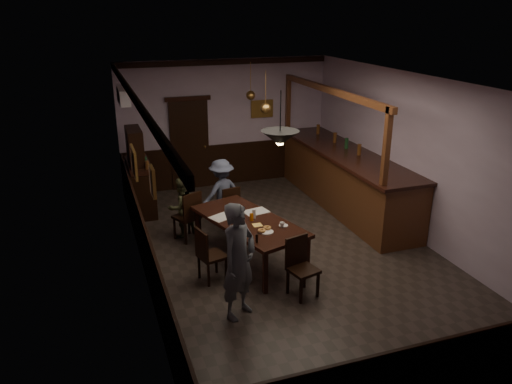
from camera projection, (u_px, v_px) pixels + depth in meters
name	position (u px, v px, depth m)	size (l,w,h in m)	color
room	(291.00, 173.00, 8.30)	(5.01, 8.01, 3.01)	#2D2621
dining_table	(249.00, 223.00, 8.37)	(1.61, 2.40, 0.75)	black
chair_far_left	(189.00, 214.00, 9.15)	(0.56, 0.56, 0.96)	black
chair_far_right	(229.00, 206.00, 9.65)	(0.45, 0.45, 0.88)	black
chair_near	(300.00, 264.00, 7.43)	(0.48, 0.48, 0.91)	black
chair_side	(208.00, 253.00, 7.78)	(0.47, 0.47, 0.90)	black
person_standing	(239.00, 261.00, 6.79)	(0.61, 0.40, 1.68)	#545961
person_seated_left	(181.00, 207.00, 9.33)	(0.56, 0.44, 1.15)	#4B5131
person_seated_right	(222.00, 192.00, 9.80)	(0.87, 0.50, 1.34)	#505973
newspaper_left	(223.00, 217.00, 8.46)	(0.42, 0.30, 0.01)	silver
newspaper_right	(256.00, 212.00, 8.67)	(0.42, 0.30, 0.01)	silver
napkin	(257.00, 225.00, 8.14)	(0.15, 0.15, 0.00)	#FFCC5D
saucer	(283.00, 225.00, 8.11)	(0.15, 0.15, 0.01)	white
coffee_cup	(282.00, 224.00, 8.04)	(0.08, 0.08, 0.07)	white
pastry_plate	(267.00, 232.00, 7.87)	(0.22, 0.22, 0.01)	white
pastry_ring_a	(262.00, 231.00, 7.86)	(0.13, 0.13, 0.04)	#C68C47
pastry_ring_b	(267.00, 228.00, 7.96)	(0.13, 0.13, 0.04)	#C68C47
soda_can	(252.00, 217.00, 8.30)	(0.07, 0.07, 0.12)	orange
beer_glass	(235.00, 217.00, 8.19)	(0.06, 0.06, 0.20)	#BF721E
water_glass	(254.00, 214.00, 8.39)	(0.06, 0.06, 0.15)	silver
pepper_mill	(257.00, 238.00, 7.51)	(0.04, 0.04, 0.14)	black
sideboard	(139.00, 178.00, 10.47)	(0.48, 1.35, 1.78)	black
bar_counter	(345.00, 178.00, 10.71)	(1.07, 4.62, 2.59)	#4E2A14
door_back	(190.00, 145.00, 11.68)	(0.90, 0.06, 2.10)	black
ac_unit	(123.00, 96.00, 9.81)	(0.20, 0.85, 0.30)	white
picture_left_small	(153.00, 182.00, 5.90)	(0.04, 0.28, 0.36)	olive
picture_left_large	(134.00, 162.00, 8.19)	(0.04, 0.62, 0.48)	olive
picture_back	(262.00, 109.00, 11.98)	(0.55, 0.04, 0.42)	olive
pendant_iron	(280.00, 138.00, 7.20)	(0.56, 0.56, 0.80)	black
pendant_brass_mid	(266.00, 108.00, 9.40)	(0.20, 0.20, 0.81)	#BF8C3F
pendant_brass_far	(251.00, 95.00, 10.79)	(0.20, 0.20, 0.81)	#BF8C3F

